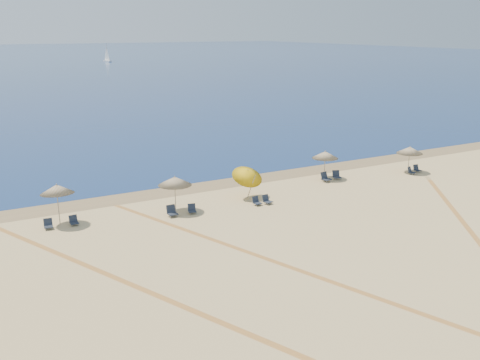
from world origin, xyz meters
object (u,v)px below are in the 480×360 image
object	(u,v)px
umbrella_5	(410,150)
chair_8	(325,177)
chair_3	(74,221)
chair_5	(192,209)
umbrella_3	(248,174)
chair_7	(267,200)
umbrella_2	(175,181)
sailboat_1	(107,56)
chair_11	(417,169)
chair_10	(411,171)
chair_9	(337,175)
chair_2	(48,224)
chair_4	(172,211)
umbrella_4	(325,155)
chair_6	(257,201)
umbrella_1	(57,189)

from	to	relation	value
umbrella_5	chair_8	xyz separation A→B (m)	(-7.77, 1.04, -1.56)
chair_3	chair_5	bearing A→B (deg)	-12.90
umbrella_3	chair_7	size ratio (longest dim) A/B	3.64
umbrella_2	chair_7	distance (m)	6.52
chair_5	sailboat_1	bearing A→B (deg)	91.90
chair_11	chair_10	bearing A→B (deg)	-160.92
chair_3	chair_9	world-z (taller)	chair_9
umbrella_2	chair_8	bearing A→B (deg)	4.97
chair_2	chair_5	bearing A→B (deg)	-4.67
chair_11	chair_4	bearing A→B (deg)	-176.30
umbrella_4	chair_11	distance (m)	8.45
chair_10	chair_11	world-z (taller)	chair_11
sailboat_1	umbrella_4	bearing A→B (deg)	-113.38
chair_2	chair_6	bearing A→B (deg)	-3.66
umbrella_2	umbrella_1	bearing A→B (deg)	170.61
umbrella_3	chair_2	world-z (taller)	umbrella_3
umbrella_2	chair_2	distance (m)	8.12
umbrella_2	chair_3	world-z (taller)	umbrella_2
chair_6	sailboat_1	xyz separation A→B (m)	(36.81, 166.25, 1.68)
chair_5	sailboat_1	distance (m)	170.78
chair_2	chair_7	xyz separation A→B (m)	(13.97, -2.20, 0.00)
chair_4	chair_10	size ratio (longest dim) A/B	0.96
chair_8	chair_10	xyz separation A→B (m)	(7.50, -1.61, -0.06)
chair_9	chair_7	bearing A→B (deg)	-144.21
umbrella_1	umbrella_4	world-z (taller)	umbrella_1
umbrella_5	chair_4	bearing A→B (deg)	-177.88
chair_2	sailboat_1	world-z (taller)	sailboat_1
umbrella_3	chair_4	world-z (taller)	umbrella_3
chair_7	sailboat_1	distance (m)	170.23
chair_7	chair_10	bearing A→B (deg)	-9.39
chair_7	umbrella_4	bearing A→B (deg)	10.83
chair_7	chair_10	world-z (taller)	chair_7
chair_9	chair_10	bearing A→B (deg)	1.75
umbrella_3	umbrella_4	distance (m)	8.05
chair_2	chair_6	world-z (taller)	chair_2
umbrella_1	chair_9	world-z (taller)	umbrella_1
chair_2	chair_10	size ratio (longest dim) A/B	0.86
chair_5	umbrella_4	bearing A→B (deg)	27.65
chair_5	chair_7	world-z (taller)	chair_7
umbrella_2	chair_7	size ratio (longest dim) A/B	3.46
chair_5	chair_9	size ratio (longest dim) A/B	0.87
umbrella_5	sailboat_1	xyz separation A→B (m)	(21.33, 164.81, 0.06)
umbrella_4	sailboat_1	xyz separation A→B (m)	(28.66, 163.06, -0.00)
chair_2	sailboat_1	xyz separation A→B (m)	(50.03, 164.16, 1.67)
umbrella_4	chair_10	world-z (taller)	umbrella_4
chair_5	sailboat_1	xyz separation A→B (m)	(41.34, 165.69, 1.68)
chair_2	chair_9	distance (m)	22.14
chair_2	chair_10	xyz separation A→B (m)	(28.43, -1.23, -0.00)
chair_3	chair_6	distance (m)	11.91
chair_10	chair_3	bearing A→B (deg)	154.73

